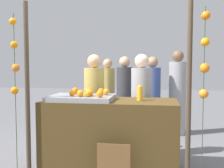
% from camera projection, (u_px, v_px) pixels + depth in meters
% --- Properties ---
extents(stall_counter, '(1.73, 0.76, 0.93)m').
position_uv_depth(stall_counter, '(110.00, 135.00, 3.61)').
color(stall_counter, '#4C3819').
rests_on(stall_counter, ground_plane).
extents(orange_tray, '(0.83, 0.62, 0.06)m').
position_uv_depth(orange_tray, '(82.00, 98.00, 3.59)').
color(orange_tray, gray).
rests_on(orange_tray, stall_counter).
extents(orange_0, '(0.08, 0.08, 0.08)m').
position_uv_depth(orange_0, '(101.00, 91.00, 3.71)').
color(orange_0, orange).
rests_on(orange_0, orange_tray).
extents(orange_1, '(0.09, 0.09, 0.09)m').
position_uv_depth(orange_1, '(100.00, 94.00, 3.37)').
color(orange_1, orange).
rests_on(orange_1, orange_tray).
extents(orange_2, '(0.08, 0.08, 0.08)m').
position_uv_depth(orange_2, '(87.00, 92.00, 3.66)').
color(orange_2, orange).
rests_on(orange_2, orange_tray).
extents(orange_3, '(0.07, 0.07, 0.07)m').
position_uv_depth(orange_3, '(88.00, 94.00, 3.41)').
color(orange_3, orange).
rests_on(orange_3, orange_tray).
extents(orange_4, '(0.08, 0.08, 0.08)m').
position_uv_depth(orange_4, '(72.00, 93.00, 3.49)').
color(orange_4, orange).
rests_on(orange_4, orange_tray).
extents(orange_5, '(0.08, 0.08, 0.08)m').
position_uv_depth(orange_5, '(80.00, 93.00, 3.42)').
color(orange_5, orange).
rests_on(orange_5, orange_tray).
extents(orange_6, '(0.08, 0.08, 0.08)m').
position_uv_depth(orange_6, '(88.00, 92.00, 3.57)').
color(orange_6, orange).
rests_on(orange_6, orange_tray).
extents(orange_7, '(0.09, 0.09, 0.09)m').
position_uv_depth(orange_7, '(90.00, 93.00, 3.49)').
color(orange_7, orange).
rests_on(orange_7, orange_tray).
extents(orange_8, '(0.09, 0.09, 0.09)m').
position_uv_depth(orange_8, '(89.00, 91.00, 3.79)').
color(orange_8, orange).
rests_on(orange_8, orange_tray).
extents(orange_9, '(0.09, 0.09, 0.09)m').
position_uv_depth(orange_9, '(75.00, 91.00, 3.77)').
color(orange_9, orange).
rests_on(orange_9, orange_tray).
extents(orange_10, '(0.08, 0.08, 0.08)m').
position_uv_depth(orange_10, '(106.00, 92.00, 3.68)').
color(orange_10, orange).
rests_on(orange_10, orange_tray).
extents(juice_bottle, '(0.07, 0.07, 0.20)m').
position_uv_depth(juice_bottle, '(140.00, 93.00, 3.52)').
color(juice_bottle, '#FAAA22').
rests_on(juice_bottle, stall_counter).
extents(chalkboard_sign, '(0.37, 0.03, 0.53)m').
position_uv_depth(chalkboard_sign, '(114.00, 167.00, 3.05)').
color(chalkboard_sign, brown).
rests_on(chalkboard_sign, ground_plane).
extents(vendor_left, '(0.31, 0.31, 1.55)m').
position_uv_depth(vendor_left, '(94.00, 108.00, 4.23)').
color(vendor_left, tan).
rests_on(vendor_left, ground_plane).
extents(vendor_right, '(0.31, 0.31, 1.55)m').
position_uv_depth(vendor_right, '(141.00, 109.00, 4.11)').
color(vendor_right, '#99999E').
rests_on(vendor_right, ground_plane).
extents(crowd_person_0, '(0.31, 0.31, 1.55)m').
position_uv_depth(crowd_person_0, '(124.00, 99.00, 5.35)').
color(crowd_person_0, '#333338').
rests_on(crowd_person_0, ground_plane).
extents(crowd_person_1, '(0.34, 0.34, 1.68)m').
position_uv_depth(crowd_person_1, '(177.00, 95.00, 5.47)').
color(crowd_person_1, '#99999E').
rests_on(crowd_person_1, ground_plane).
extents(crowd_person_2, '(0.31, 0.31, 1.55)m').
position_uv_depth(crowd_person_2, '(152.00, 100.00, 5.29)').
color(crowd_person_2, '#384C8C').
rests_on(crowd_person_2, ground_plane).
extents(crowd_person_3, '(0.31, 0.31, 1.52)m').
position_uv_depth(crowd_person_3, '(108.00, 96.00, 6.07)').
color(crowd_person_3, tan).
rests_on(crowd_person_3, ground_plane).
extents(canopy_post_left, '(0.06, 0.06, 2.14)m').
position_uv_depth(canopy_post_left, '(27.00, 91.00, 3.30)').
color(canopy_post_left, '#473828').
rests_on(canopy_post_left, ground_plane).
extents(canopy_post_right, '(0.06, 0.06, 2.14)m').
position_uv_depth(canopy_post_right, '(189.00, 94.00, 3.01)').
color(canopy_post_right, '#473828').
rests_on(canopy_post_right, ground_plane).
extents(garland_strand_left, '(0.11, 0.11, 2.01)m').
position_uv_depth(garland_strand_left, '(15.00, 61.00, 3.30)').
color(garland_strand_left, '#2D4C23').
rests_on(garland_strand_left, ground_plane).
extents(garland_strand_right, '(0.10, 0.11, 2.01)m').
position_uv_depth(garland_strand_right, '(205.00, 61.00, 2.92)').
color(garland_strand_right, '#2D4C23').
rests_on(garland_strand_right, ground_plane).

